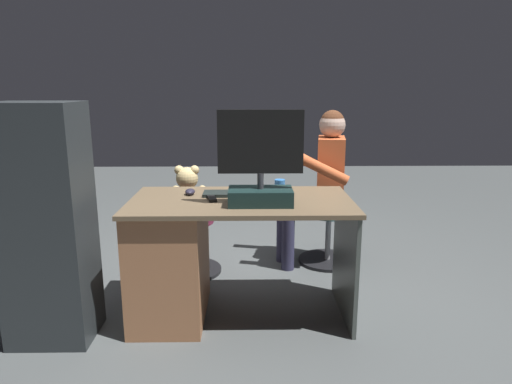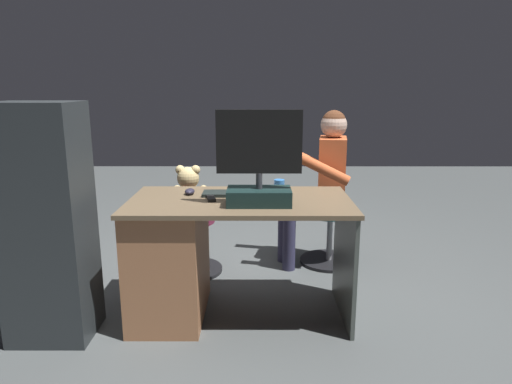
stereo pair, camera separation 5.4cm
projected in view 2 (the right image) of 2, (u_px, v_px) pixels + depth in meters
ground_plane at (243, 288)px, 3.25m from camera, size 10.00×10.00×0.00m
desk at (185, 254)px, 2.79m from camera, size 1.32×0.71×0.74m
monitor at (259, 175)px, 2.56m from camera, size 0.48×0.22×0.53m
keyboard at (237, 194)px, 2.81m from camera, size 0.42×0.14×0.02m
computer_mouse at (190, 191)px, 2.83m from camera, size 0.06×0.10×0.04m
cup at (279, 187)px, 2.82m from camera, size 0.06×0.06×0.09m
tv_remote at (211, 198)px, 2.71m from camera, size 0.07×0.16×0.02m
notebook_binder at (252, 198)px, 2.68m from camera, size 0.29×0.35×0.02m
office_chair_teddy at (190, 239)px, 3.48m from camera, size 0.48×0.48×0.46m
teddy_bear at (189, 192)px, 3.41m from camera, size 0.26×0.26×0.37m
visitor_chair at (330, 232)px, 3.65m from camera, size 0.46×0.46×0.46m
person at (323, 175)px, 3.54m from camera, size 0.54×0.54×1.22m
equipment_rack at (46, 224)px, 2.50m from camera, size 0.44×0.36×1.32m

